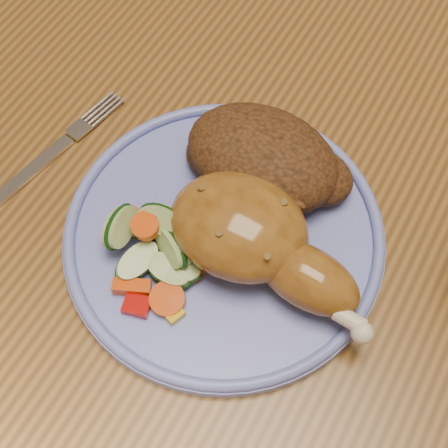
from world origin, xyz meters
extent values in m
plane|color=#53361C|center=(0.00, 0.00, 0.00)|extent=(4.00, 4.00, 0.00)
cube|color=brown|center=(0.00, 0.00, 0.73)|extent=(0.90, 1.40, 0.04)
cube|color=#4C2D16|center=(0.00, 0.55, 0.43)|extent=(0.42, 0.42, 0.04)
cylinder|color=#4C2D16|center=(-0.18, 0.37, 0.21)|extent=(0.04, 0.04, 0.41)
cylinder|color=#4C2D16|center=(-0.18, 0.73, 0.21)|extent=(0.04, 0.04, 0.41)
cylinder|color=#6771C8|center=(-0.07, -0.09, 0.76)|extent=(0.28, 0.28, 0.01)
torus|color=#6771C8|center=(-0.07, -0.09, 0.77)|extent=(0.27, 0.27, 0.01)
ellipsoid|color=#8F591E|center=(-0.05, -0.10, 0.79)|extent=(0.12, 0.10, 0.06)
ellipsoid|color=#8F591E|center=(0.02, -0.10, 0.79)|extent=(0.09, 0.06, 0.05)
sphere|color=beige|center=(0.07, -0.13, 0.79)|extent=(0.02, 0.02, 0.02)
ellipsoid|color=#4D2B13|center=(-0.07, -0.02, 0.79)|extent=(0.14, 0.10, 0.06)
ellipsoid|color=#4D2B13|center=(-0.02, -0.01, 0.78)|extent=(0.07, 0.06, 0.04)
ellipsoid|color=#4D2B13|center=(-0.11, -0.03, 0.77)|extent=(0.06, 0.05, 0.03)
cube|color=#A50A05|center=(-0.09, -0.19, 0.77)|extent=(0.02, 0.02, 0.01)
cube|color=#E5A507|center=(-0.07, -0.18, 0.77)|extent=(0.02, 0.02, 0.01)
cylinder|color=#E54907|center=(-0.12, -0.13, 0.79)|extent=(0.02, 0.02, 0.01)
cube|color=#E54907|center=(-0.07, -0.14, 0.77)|extent=(0.03, 0.02, 0.01)
cylinder|color=#E54907|center=(-0.14, -0.12, 0.77)|extent=(0.03, 0.03, 0.01)
cylinder|color=#E54907|center=(-0.07, -0.17, 0.77)|extent=(0.03, 0.03, 0.01)
cube|color=#E54907|center=(-0.10, -0.18, 0.77)|extent=(0.03, 0.02, 0.01)
cylinder|color=#B6CB84|center=(-0.09, -0.15, 0.77)|extent=(0.04, 0.04, 0.02)
cylinder|color=#B6CB84|center=(-0.14, -0.14, 0.78)|extent=(0.04, 0.04, 0.04)
cylinder|color=#B6CB84|center=(-0.13, -0.12, 0.77)|extent=(0.06, 0.06, 0.02)
cylinder|color=#B6CB84|center=(-0.11, -0.16, 0.77)|extent=(0.05, 0.05, 0.02)
cylinder|color=#B6CB84|center=(-0.09, -0.13, 0.78)|extent=(0.05, 0.04, 0.04)
cylinder|color=#B6CB84|center=(-0.11, -0.12, 0.79)|extent=(0.04, 0.04, 0.04)
cylinder|color=#B6CB84|center=(-0.08, -0.15, 0.77)|extent=(0.05, 0.06, 0.02)
cube|color=silver|center=(-0.26, -0.13, 0.75)|extent=(0.03, 0.12, 0.00)
cube|color=silver|center=(-0.24, -0.06, 0.75)|extent=(0.03, 0.07, 0.00)
camera|label=1|loc=(0.06, -0.31, 1.23)|focal=50.00mm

